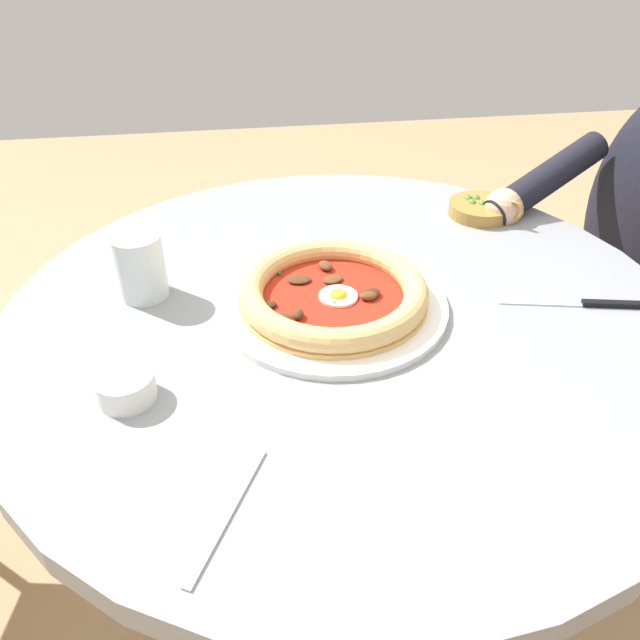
{
  "coord_description": "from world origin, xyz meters",
  "views": [
    {
      "loc": [
        -0.72,
        0.14,
        1.24
      ],
      "look_at": [
        -0.02,
        0.04,
        0.73
      ],
      "focal_mm": 35.08,
      "sensor_mm": 36.0,
      "label": 1
    }
  ],
  "objects_px": {
    "olive_pan": "(480,208)",
    "diner_person": "(637,314)",
    "pizza_on_plate": "(333,295)",
    "ramekin_capers": "(125,386)",
    "dining_table": "(343,382)",
    "water_glass": "(141,270)",
    "fork_utensil": "(228,513)",
    "steak_knife": "(595,304)"
  },
  "relations": [
    {
      "from": "ramekin_capers",
      "to": "fork_utensil",
      "type": "bearing_deg",
      "value": -148.54
    },
    {
      "from": "pizza_on_plate",
      "to": "steak_knife",
      "type": "distance_m",
      "value": 0.38
    },
    {
      "from": "steak_knife",
      "to": "fork_utensil",
      "type": "xyz_separation_m",
      "value": [
        -0.28,
        0.53,
        -0.0
      ]
    },
    {
      "from": "dining_table",
      "to": "steak_knife",
      "type": "bearing_deg",
      "value": -97.3
    },
    {
      "from": "steak_knife",
      "to": "olive_pan",
      "type": "bearing_deg",
      "value": 11.07
    },
    {
      "from": "olive_pan",
      "to": "diner_person",
      "type": "xyz_separation_m",
      "value": [
        -0.03,
        -0.36,
        -0.25
      ]
    },
    {
      "from": "water_glass",
      "to": "olive_pan",
      "type": "bearing_deg",
      "value": -72.66
    },
    {
      "from": "dining_table",
      "to": "fork_utensil",
      "type": "bearing_deg",
      "value": 152.09
    },
    {
      "from": "fork_utensil",
      "to": "diner_person",
      "type": "bearing_deg",
      "value": -56.32
    },
    {
      "from": "fork_utensil",
      "to": "diner_person",
      "type": "distance_m",
      "value": 1.03
    },
    {
      "from": "steak_knife",
      "to": "diner_person",
      "type": "height_order",
      "value": "diner_person"
    },
    {
      "from": "olive_pan",
      "to": "diner_person",
      "type": "distance_m",
      "value": 0.44
    },
    {
      "from": "dining_table",
      "to": "water_glass",
      "type": "xyz_separation_m",
      "value": [
        0.08,
        0.28,
        0.18
      ]
    },
    {
      "from": "pizza_on_plate",
      "to": "ramekin_capers",
      "type": "height_order",
      "value": "pizza_on_plate"
    },
    {
      "from": "steak_knife",
      "to": "water_glass",
      "type": "bearing_deg",
      "value": 78.97
    },
    {
      "from": "pizza_on_plate",
      "to": "water_glass",
      "type": "height_order",
      "value": "water_glass"
    },
    {
      "from": "fork_utensil",
      "to": "dining_table",
      "type": "bearing_deg",
      "value": -27.91
    },
    {
      "from": "water_glass",
      "to": "olive_pan",
      "type": "distance_m",
      "value": 0.61
    },
    {
      "from": "ramekin_capers",
      "to": "water_glass",
      "type": "bearing_deg",
      "value": -0.81
    },
    {
      "from": "water_glass",
      "to": "ramekin_capers",
      "type": "distance_m",
      "value": 0.23
    },
    {
      "from": "ramekin_capers",
      "to": "diner_person",
      "type": "relative_size",
      "value": 0.06
    },
    {
      "from": "dining_table",
      "to": "diner_person",
      "type": "xyz_separation_m",
      "value": [
        0.23,
        -0.66,
        -0.1
      ]
    },
    {
      "from": "ramekin_capers",
      "to": "fork_utensil",
      "type": "height_order",
      "value": "ramekin_capers"
    },
    {
      "from": "pizza_on_plate",
      "to": "diner_person",
      "type": "height_order",
      "value": "diner_person"
    },
    {
      "from": "pizza_on_plate",
      "to": "ramekin_capers",
      "type": "xyz_separation_m",
      "value": [
        -0.15,
        0.27,
        -0.0
      ]
    },
    {
      "from": "pizza_on_plate",
      "to": "water_glass",
      "type": "xyz_separation_m",
      "value": [
        0.07,
        0.27,
        0.02
      ]
    },
    {
      "from": "dining_table",
      "to": "ramekin_capers",
      "type": "bearing_deg",
      "value": 116.84
    },
    {
      "from": "fork_utensil",
      "to": "diner_person",
      "type": "relative_size",
      "value": 0.14
    },
    {
      "from": "dining_table",
      "to": "steak_knife",
      "type": "xyz_separation_m",
      "value": [
        -0.05,
        -0.36,
        0.14
      ]
    },
    {
      "from": "ramekin_capers",
      "to": "olive_pan",
      "type": "height_order",
      "value": "olive_pan"
    },
    {
      "from": "pizza_on_plate",
      "to": "diner_person",
      "type": "bearing_deg",
      "value": -71.96
    },
    {
      "from": "dining_table",
      "to": "fork_utensil",
      "type": "height_order",
      "value": "fork_utensil"
    },
    {
      "from": "steak_knife",
      "to": "diner_person",
      "type": "xyz_separation_m",
      "value": [
        0.27,
        -0.3,
        -0.24
      ]
    },
    {
      "from": "pizza_on_plate",
      "to": "dining_table",
      "type": "bearing_deg",
      "value": -110.71
    },
    {
      "from": "dining_table",
      "to": "olive_pan",
      "type": "distance_m",
      "value": 0.42
    },
    {
      "from": "olive_pan",
      "to": "water_glass",
      "type": "bearing_deg",
      "value": 107.34
    },
    {
      "from": "fork_utensil",
      "to": "olive_pan",
      "type": "bearing_deg",
      "value": -38.57
    },
    {
      "from": "pizza_on_plate",
      "to": "ramekin_capers",
      "type": "distance_m",
      "value": 0.31
    },
    {
      "from": "water_glass",
      "to": "fork_utensil",
      "type": "height_order",
      "value": "water_glass"
    },
    {
      "from": "water_glass",
      "to": "fork_utensil",
      "type": "relative_size",
      "value": 0.63
    },
    {
      "from": "dining_table",
      "to": "water_glass",
      "type": "relative_size",
      "value": 10.13
    },
    {
      "from": "water_glass",
      "to": "olive_pan",
      "type": "height_order",
      "value": "water_glass"
    }
  ]
}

